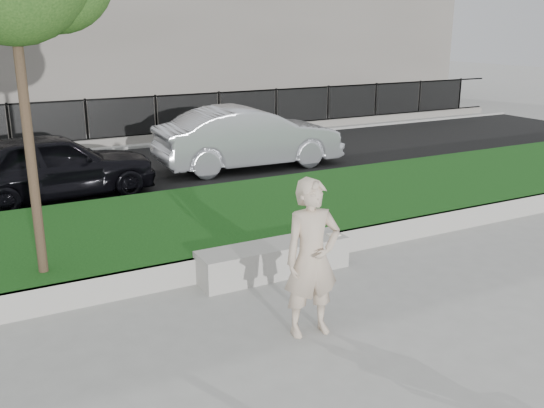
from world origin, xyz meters
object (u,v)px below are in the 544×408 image
book (334,235)px  car_silver (249,137)px  stone_bench (274,259)px  car_dark (53,166)px  man (312,258)px

book → car_silver: 7.05m
stone_bench → car_silver: car_silver is taller
stone_bench → book: bearing=-5.1°
car_dark → car_silver: 5.20m
book → stone_bench: bearing=-178.8°
car_silver → car_dark: bearing=100.5°
man → car_dark: man is taller
stone_bench → man: size_ratio=1.21×
car_dark → car_silver: bearing=-86.7°
man → book: man is taller
stone_bench → man: 2.07m
car_silver → book: bearing=167.3°
stone_bench → car_silver: 7.32m
man → car_dark: 8.04m
stone_bench → car_silver: bearing=66.8°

